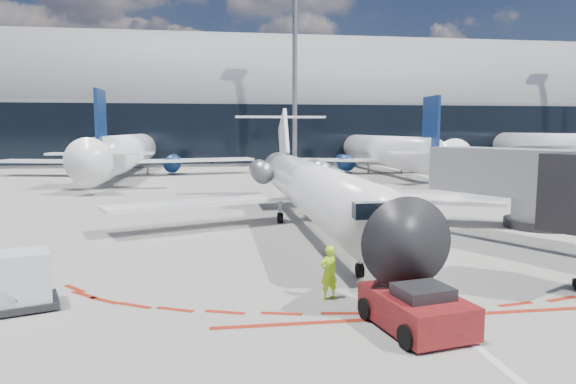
{
  "coord_description": "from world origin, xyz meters",
  "views": [
    {
      "loc": [
        -6.82,
        -25.84,
        5.71
      ],
      "look_at": [
        -2.88,
        0.97,
        2.38
      ],
      "focal_mm": 32.0,
      "sensor_mm": 36.0,
      "label": 1
    }
  ],
  "objects": [
    {
      "name": "ground",
      "position": [
        0.0,
        0.0,
        0.0
      ],
      "size": [
        260.0,
        260.0,
        0.0
      ],
      "primitive_type": "plane",
      "color": "gray",
      "rests_on": "ground"
    },
    {
      "name": "apron_centerline",
      "position": [
        0.0,
        2.0,
        0.01
      ],
      "size": [
        0.25,
        40.0,
        0.01
      ],
      "primitive_type": "cube",
      "color": "silver",
      "rests_on": "ground"
    },
    {
      "name": "apron_stop_bar",
      "position": [
        0.0,
        -11.5,
        0.01
      ],
      "size": [
        14.0,
        0.25,
        0.01
      ],
      "primitive_type": "cube",
      "color": "maroon",
      "rests_on": "ground"
    },
    {
      "name": "terminal_building",
      "position": [
        0.0,
        64.97,
        8.52
      ],
      "size": [
        150.0,
        24.15,
        24.0
      ],
      "color": "gray",
      "rests_on": "ground"
    },
    {
      "name": "jet_bridge",
      "position": [
        9.79,
        -3.01,
        3.01
      ],
      "size": [
        10.03,
        15.2,
        4.9
      ],
      "color": "gray",
      "rests_on": "ground"
    },
    {
      "name": "light_mast_centre",
      "position": [
        5.0,
        48.0,
        12.5
      ],
      "size": [
        0.7,
        0.7,
        25.0
      ],
      "primitive_type": "cylinder",
      "color": "slate",
      "rests_on": "ground"
    },
    {
      "name": "regional_jet",
      "position": [
        -1.26,
        3.49,
        2.44
      ],
      "size": [
        23.65,
        29.17,
        7.3
      ],
      "color": "white",
      "rests_on": "ground"
    },
    {
      "name": "pushback_tug",
      "position": [
        -1.12,
        -12.37,
        0.6
      ],
      "size": [
        2.75,
        5.34,
        1.36
      ],
      "rotation": [
        0.0,
        0.0,
        0.19
      ],
      "color": "#5F0D15",
      "rests_on": "ground"
    },
    {
      "name": "ramp_worker",
      "position": [
        -3.02,
        -9.41,
        0.92
      ],
      "size": [
        0.78,
        0.65,
        1.84
      ],
      "primitive_type": "imported",
      "rotation": [
        0.0,
        0.0,
        3.51
      ],
      "color": "#B2F91A",
      "rests_on": "ground"
    },
    {
      "name": "uld_container",
      "position": [
        -12.87,
        -8.93,
        0.92
      ],
      "size": [
        2.42,
        2.24,
        1.85
      ],
      "rotation": [
        0.0,
        0.0,
        0.34
      ],
      "color": "black",
      "rests_on": "ground"
    },
    {
      "name": "bg_airliner_0",
      "position": [
        -17.22,
        40.55,
        5.9
      ],
      "size": [
        36.45,
        38.59,
        11.79
      ],
      "primitive_type": null,
      "color": "white",
      "rests_on": "ground"
    },
    {
      "name": "bg_airliner_1",
      "position": [
        15.53,
        39.71,
        5.68
      ],
      "size": [
        35.08,
        37.15,
        11.35
      ],
      "primitive_type": null,
      "color": "white",
      "rests_on": "ground"
    },
    {
      "name": "bg_airliner_2",
      "position": [
        40.81,
        37.4,
        6.04
      ],
      "size": [
        37.31,
        39.5,
        12.07
      ],
      "primitive_type": null,
      "color": "white",
      "rests_on": "ground"
    }
  ]
}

